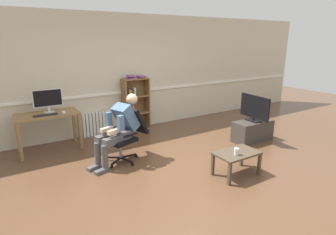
{
  "coord_description": "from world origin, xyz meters",
  "views": [
    {
      "loc": [
        -2.45,
        -3.34,
        2.12
      ],
      "look_at": [
        0.15,
        0.85,
        0.7
      ],
      "focal_mm": 29.01,
      "sensor_mm": 36.0,
      "label": 1
    }
  ],
  "objects": [
    {
      "name": "ground_plane",
      "position": [
        0.0,
        0.0,
        0.0
      ],
      "size": [
        18.0,
        18.0,
        0.0
      ],
      "primitive_type": "plane",
      "color": "brown"
    },
    {
      "name": "back_wall",
      "position": [
        0.0,
        2.65,
        1.35
      ],
      "size": [
        12.0,
        0.13,
        2.7
      ],
      "color": "beige",
      "rests_on": "ground_plane"
    },
    {
      "name": "computer_desk",
      "position": [
        -1.78,
        2.15,
        0.64
      ],
      "size": [
        1.15,
        0.6,
        0.76
      ],
      "color": "olive",
      "rests_on": "ground_plane"
    },
    {
      "name": "imac_monitor",
      "position": [
        -1.72,
        2.23,
        1.02
      ],
      "size": [
        0.54,
        0.14,
        0.45
      ],
      "color": "silver",
      "rests_on": "computer_desk"
    },
    {
      "name": "keyboard",
      "position": [
        -1.83,
        2.01,
        0.77
      ],
      "size": [
        0.42,
        0.12,
        0.02
      ],
      "primitive_type": "cube",
      "color": "black",
      "rests_on": "computer_desk"
    },
    {
      "name": "computer_mouse",
      "position": [
        -1.5,
        2.03,
        0.77
      ],
      "size": [
        0.06,
        0.1,
        0.03
      ],
      "primitive_type": "cube",
      "color": "white",
      "rests_on": "computer_desk"
    },
    {
      "name": "bookshelf",
      "position": [
        0.19,
        2.44,
        0.62
      ],
      "size": [
        0.63,
        0.29,
        1.33
      ],
      "color": "brown",
      "rests_on": "ground_plane"
    },
    {
      "name": "radiator",
      "position": [
        -0.75,
        2.54,
        0.28
      ],
      "size": [
        0.74,
        0.08,
        0.55
      ],
      "color": "white",
      "rests_on": "ground_plane"
    },
    {
      "name": "office_chair",
      "position": [
        -0.64,
        0.99,
        0.52
      ],
      "size": [
        0.86,
        0.69,
        0.95
      ],
      "rotation": [
        0.0,
        0.0,
        -1.25
      ],
      "color": "black",
      "rests_on": "ground_plane"
    },
    {
      "name": "person_seated",
      "position": [
        -0.81,
        0.93,
        0.64
      ],
      "size": [
        1.04,
        0.61,
        1.19
      ],
      "rotation": [
        0.0,
        0.0,
        -1.25
      ],
      "color": "#4C4C51",
      "rests_on": "ground_plane"
    },
    {
      "name": "tv_stand",
      "position": [
        2.04,
        0.42,
        0.22
      ],
      "size": [
        0.9,
        0.4,
        0.44
      ],
      "color": "#3D3833",
      "rests_on": "ground_plane"
    },
    {
      "name": "tv_screen",
      "position": [
        2.04,
        0.42,
        0.73
      ],
      "size": [
        0.22,
        0.79,
        0.55
      ],
      "rotation": [
        0.0,
        0.0,
        1.49
      ],
      "color": "black",
      "rests_on": "tv_stand"
    },
    {
      "name": "coffee_table",
      "position": [
        0.59,
        -0.53,
        0.33
      ],
      "size": [
        0.72,
        0.44,
        0.39
      ],
      "color": "#4C3D2D",
      "rests_on": "ground_plane"
    },
    {
      "name": "drinking_glass",
      "position": [
        0.51,
        -0.59,
        0.45
      ],
      "size": [
        0.08,
        0.08,
        0.11
      ],
      "primitive_type": "cylinder",
      "color": "silver",
      "rests_on": "coffee_table"
    }
  ]
}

